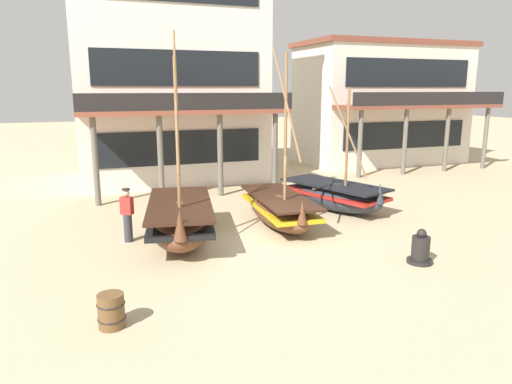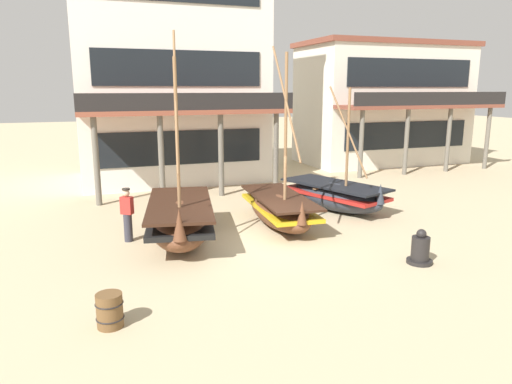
{
  "view_description": "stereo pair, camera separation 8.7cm",
  "coord_description": "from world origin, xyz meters",
  "views": [
    {
      "loc": [
        -5.15,
        -12.87,
        4.66
      ],
      "look_at": [
        0.0,
        1.0,
        1.4
      ],
      "focal_mm": 33.11,
      "sensor_mm": 36.0,
      "label": 1
    },
    {
      "loc": [
        -5.07,
        -12.9,
        4.66
      ],
      "look_at": [
        0.0,
        1.0,
        1.4
      ],
      "focal_mm": 33.11,
      "sensor_mm": 36.0,
      "label": 2
    }
  ],
  "objects": [
    {
      "name": "fishing_boat_centre_large",
      "position": [
        1.09,
        1.63,
        0.59
      ],
      "size": [
        1.92,
        4.56,
        6.05
      ],
      "color": "brown",
      "rests_on": "ground"
    },
    {
      "name": "harbor_building_main",
      "position": [
        -0.8,
        11.88,
        5.51
      ],
      "size": [
        9.42,
        8.7,
        11.03
      ],
      "color": "white",
      "rests_on": "ground"
    },
    {
      "name": "harbor_building_annex",
      "position": [
        12.87,
        12.9,
        3.72
      ],
      "size": [
        10.37,
        7.65,
        7.43
      ],
      "color": "silver",
      "rests_on": "ground"
    },
    {
      "name": "ground_plane",
      "position": [
        0.0,
        0.0,
        0.0
      ],
      "size": [
        120.0,
        120.0,
        0.0
      ],
      "primitive_type": "plane",
      "color": "tan"
    },
    {
      "name": "fisherman_by_hull",
      "position": [
        -3.99,
        1.63,
        0.83
      ],
      "size": [
        0.42,
        0.39,
        1.68
      ],
      "color": "#33333D",
      "rests_on": "ground"
    },
    {
      "name": "fishing_boat_near_left",
      "position": [
        3.97,
        2.89,
        0.58
      ],
      "size": [
        3.13,
        4.7,
        4.74
      ],
      "color": "#2D333D",
      "rests_on": "ground"
    },
    {
      "name": "fishing_boat_far_right",
      "position": [
        -2.45,
        1.15,
        0.68
      ],
      "size": [
        2.79,
        5.02,
        6.31
      ],
      "color": "brown",
      "rests_on": "ground"
    },
    {
      "name": "capstan_winch",
      "position": [
        3.27,
        -3.03,
        0.38
      ],
      "size": [
        0.69,
        0.69,
        0.97
      ],
      "color": "black",
      "rests_on": "ground"
    },
    {
      "name": "wooden_barrel",
      "position": [
        -4.84,
        -3.8,
        0.35
      ],
      "size": [
        0.56,
        0.56,
        0.7
      ],
      "color": "brown",
      "rests_on": "ground"
    }
  ]
}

